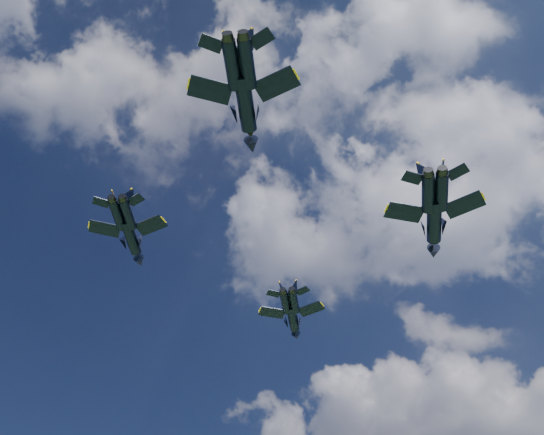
{
  "coord_description": "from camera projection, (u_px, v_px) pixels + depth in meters",
  "views": [
    {
      "loc": [
        23.98,
        -50.45,
        3.53
      ],
      "look_at": [
        1.08,
        1.28,
        65.5
      ],
      "focal_mm": 40.0,
      "sensor_mm": 36.0,
      "label": 1
    }
  ],
  "objects": [
    {
      "name": "jet_left",
      "position": [
        132.0,
        239.0,
        84.66
      ],
      "size": [
        10.59,
        14.48,
        3.41
      ],
      "rotation": [
        0.0,
        0.0,
        0.32
      ],
      "color": "black"
    },
    {
      "name": "jet_right",
      "position": [
        434.0,
        223.0,
        83.4
      ],
      "size": [
        13.31,
        17.86,
        4.2
      ],
      "rotation": [
        0.0,
        0.0,
        0.25
      ],
      "color": "black"
    },
    {
      "name": "jet_slot",
      "position": [
        246.0,
        107.0,
        71.7
      ],
      "size": [
        12.7,
        17.36,
        4.09
      ],
      "rotation": [
        0.0,
        0.0,
        0.32
      ],
      "color": "black"
    },
    {
      "name": "jet_lead",
      "position": [
        293.0,
        319.0,
        96.72
      ],
      "size": [
        10.22,
        13.79,
        3.25
      ],
      "rotation": [
        0.0,
        0.0,
        0.27
      ],
      "color": "black"
    }
  ]
}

